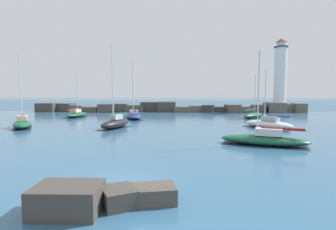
{
  "coord_description": "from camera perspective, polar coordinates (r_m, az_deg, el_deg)",
  "views": [
    {
      "loc": [
        3.05,
        -13.32,
        4.68
      ],
      "look_at": [
        1.54,
        26.83,
        1.38
      ],
      "focal_mm": 28.0,
      "sensor_mm": 36.0,
      "label": 1
    }
  ],
  "objects": [
    {
      "name": "open_sea_beyond",
      "position": [
        127.14,
        0.77,
        2.59
      ],
      "size": [
        400.0,
        116.0,
        0.01
      ],
      "color": "#235175",
      "rests_on": "ground"
    },
    {
      "name": "sailboat_moored_1",
      "position": [
        54.86,
        -19.28,
        0.15
      ],
      "size": [
        3.23,
        6.96,
        8.19
      ],
      "color": "#195138",
      "rests_on": "ground"
    },
    {
      "name": "ground_plane",
      "position": [
        14.45,
        -10.49,
        -14.3
      ],
      "size": [
        600.0,
        600.0,
        0.0
      ],
      "primitive_type": "plane",
      "color": "#336084"
    },
    {
      "name": "sailboat_moored_4",
      "position": [
        35.82,
        -11.43,
        -1.73
      ],
      "size": [
        3.73,
        6.14,
        11.03
      ],
      "color": "black",
      "rests_on": "ground"
    },
    {
      "name": "sailboat_moored_5",
      "position": [
        37.98,
        20.98,
        -1.76
      ],
      "size": [
        6.22,
        6.84,
        7.9
      ],
      "color": "white",
      "rests_on": "ground"
    },
    {
      "name": "sailboat_moored_6",
      "position": [
        52.64,
        18.06,
        -0.05
      ],
      "size": [
        6.05,
        6.52,
        8.26
      ],
      "color": "#195138",
      "rests_on": "ground"
    },
    {
      "name": "lighthouse",
      "position": [
        73.21,
        23.2,
        7.17
      ],
      "size": [
        4.04,
        4.04,
        18.57
      ],
      "color": "gray",
      "rests_on": "ground"
    },
    {
      "name": "sailboat_moored_2",
      "position": [
        48.87,
        -7.48,
        -0.13
      ],
      "size": [
        4.57,
        7.92,
        10.55
      ],
      "color": "navy",
      "rests_on": "ground"
    },
    {
      "name": "breakwater_jetty",
      "position": [
        67.14,
        0.43,
        1.54
      ],
      "size": [
        68.1,
        6.52,
        2.54
      ],
      "color": "#423D38",
      "rests_on": "ground"
    },
    {
      "name": "foreground_rocks",
      "position": [
        11.5,
        -14.89,
        -16.95
      ],
      "size": [
        5.61,
        2.94,
        1.12
      ],
      "color": "#423D38",
      "rests_on": "ground"
    },
    {
      "name": "sailboat_moored_3",
      "position": [
        40.64,
        -29.16,
        -1.62
      ],
      "size": [
        4.69,
        6.27,
        9.93
      ],
      "color": "#195138",
      "rests_on": "ground"
    },
    {
      "name": "sailboat_moored_0",
      "position": [
        25.42,
        20.25,
        -4.94
      ],
      "size": [
        8.05,
        4.9,
        8.5
      ],
      "color": "#195138",
      "rests_on": "ground"
    }
  ]
}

